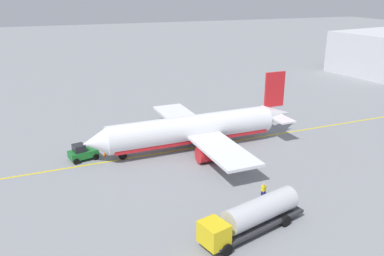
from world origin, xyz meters
TOP-DOWN VIEW (x-y plane):
  - ground_plane at (0.00, 0.00)m, footprint 400.00×400.00m
  - airplane at (-0.47, -0.02)m, footprint 31.17×26.93m
  - fuel_tanker at (1.72, 20.98)m, footprint 11.62×5.55m
  - pushback_tug at (14.86, -1.17)m, footprint 3.99×3.08m
  - refueling_worker at (-2.42, 15.79)m, footprint 0.62×0.54m
  - safety_cone_nose at (11.93, -1.44)m, footprint 0.52×0.52m
  - taxi_line_marking at (0.00, 0.00)m, footprint 79.20×4.32m

SIDE VIEW (x-z plane):
  - ground_plane at x=0.00m, z-range 0.00..0.00m
  - taxi_line_marking at x=0.00m, z-range 0.00..0.01m
  - safety_cone_nose at x=11.93m, z-range 0.00..0.58m
  - refueling_worker at x=-2.42m, z-range -0.03..1.68m
  - pushback_tug at x=14.86m, z-range -0.09..2.11m
  - fuel_tanker at x=1.72m, z-range 0.16..3.31m
  - airplane at x=-0.47m, z-range -2.18..7.62m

